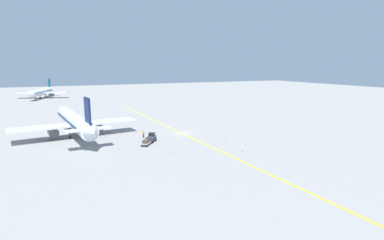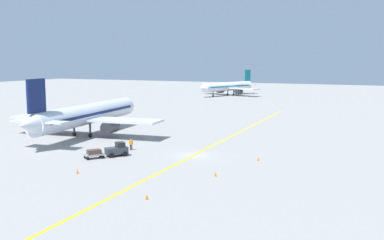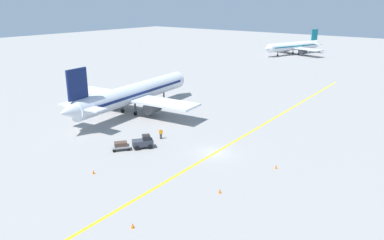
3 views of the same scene
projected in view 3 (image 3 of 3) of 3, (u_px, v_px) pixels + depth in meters
ground_plane at (215, 153)px, 53.54m from camera, size 400.00×400.00×0.00m
apron_yellow_centreline at (215, 153)px, 53.54m from camera, size 5.15×119.92×0.01m
airplane_at_gate at (133, 94)px, 72.16m from camera, size 28.42×35.53×10.60m
airplane_distant_taxiing at (294, 46)px, 150.88m from camera, size 25.42×31.21×9.54m
baggage_tug_dark at (143, 142)px, 55.20m from camera, size 2.98×3.31×2.11m
baggage_cart_trailing at (121, 145)px, 54.39m from camera, size 2.66×2.93×1.24m
ground_crew_worker at (161, 133)px, 58.80m from camera, size 0.53×0.36×1.68m
traffic_cone_near_nose at (133, 225)px, 35.79m from camera, size 0.32×0.32×0.55m
traffic_cone_mid_apron at (220, 191)px, 42.30m from camera, size 0.32×0.32×0.55m
traffic_cone_by_wingtip at (93, 172)px, 47.03m from camera, size 0.32×0.32×0.55m
traffic_cone_far_edge at (276, 167)px, 48.50m from camera, size 0.32×0.32×0.55m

